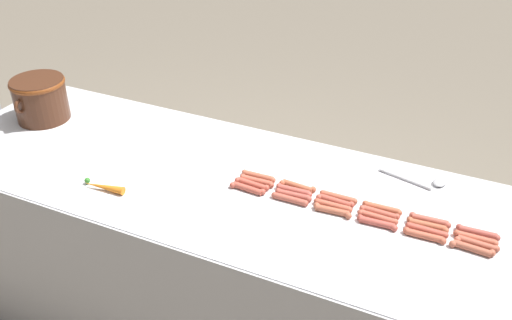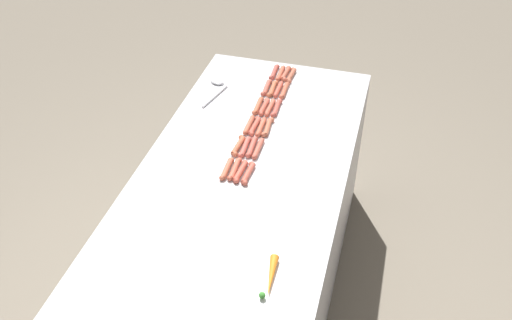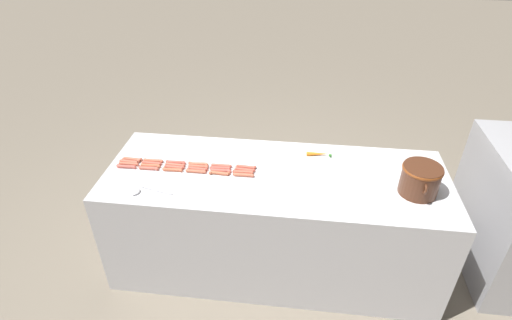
{
  "view_description": "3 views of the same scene",
  "coord_description": "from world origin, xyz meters",
  "px_view_note": "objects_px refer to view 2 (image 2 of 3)",
  "views": [
    {
      "loc": [
        -1.59,
        -0.97,
        2.07
      ],
      "look_at": [
        0.1,
        -0.18,
        0.9
      ],
      "focal_mm": 39.32,
      "sensor_mm": 36.0,
      "label": 1
    },
    {
      "loc": [
        -0.53,
        1.47,
        2.36
      ],
      "look_at": [
        -0.06,
        -0.25,
        0.9
      ],
      "focal_mm": 39.36,
      "sensor_mm": 36.0,
      "label": 2
    },
    {
      "loc": [
        2.22,
        0.14,
        2.43
      ],
      "look_at": [
        -0.08,
        -0.15,
        0.88
      ],
      "focal_mm": 28.25,
      "sensor_mm": 36.0,
      "label": 3
    }
  ],
  "objects_px": {
    "hot_dog_7": "(279,90)",
    "hot_dog_11": "(241,171)",
    "hot_dog_10": "(252,147)",
    "hot_dog_17": "(235,169)",
    "hot_dog_0": "(291,75)",
    "hot_dog_20": "(258,106)",
    "hot_dog_2": "(277,108)",
    "hot_dog_18": "(274,72)",
    "hot_dog_9": "(261,127)",
    "serving_spoon": "(217,87)",
    "hot_dog_15": "(255,126)",
    "carrot": "(271,277)",
    "hot_dog_14": "(264,107)",
    "hot_dog_1": "(284,91)",
    "hot_dog_22": "(238,146)",
    "hot_dog_16": "(245,147)",
    "hot_dog_6": "(286,74)",
    "hot_dog_19": "(267,88)",
    "hot_dog_13": "(273,89)",
    "hot_dog_8": "(270,108)",
    "hot_dog_5": "(248,173)",
    "hot_dog_23": "(227,169)",
    "hot_dog_4": "(258,149)",
    "hot_dog_21": "(249,125)",
    "hot_dog_3": "(268,127)",
    "hot_dog_12": "(280,73)"
  },
  "relations": [
    {
      "from": "hot_dog_10",
      "to": "hot_dog_17",
      "type": "relative_size",
      "value": 1.0
    },
    {
      "from": "hot_dog_8",
      "to": "hot_dog_6",
      "type": "bearing_deg",
      "value": -90.71
    },
    {
      "from": "hot_dog_1",
      "to": "hot_dog_20",
      "type": "relative_size",
      "value": 1.0
    },
    {
      "from": "hot_dog_14",
      "to": "hot_dog_19",
      "type": "xyz_separation_m",
      "value": [
        0.03,
        -0.17,
        0.0
      ]
    },
    {
      "from": "serving_spoon",
      "to": "hot_dog_5",
      "type": "bearing_deg",
      "value": 119.36
    },
    {
      "from": "hot_dog_7",
      "to": "hot_dog_13",
      "type": "bearing_deg",
      "value": 5.03
    },
    {
      "from": "hot_dog_1",
      "to": "hot_dog_2",
      "type": "bearing_deg",
      "value": 89.84
    },
    {
      "from": "hot_dog_1",
      "to": "hot_dog_13",
      "type": "bearing_deg",
      "value": 1.06
    },
    {
      "from": "hot_dog_15",
      "to": "hot_dog_18",
      "type": "xyz_separation_m",
      "value": [
        0.03,
        -0.5,
        0.0
      ]
    },
    {
      "from": "hot_dog_7",
      "to": "hot_dog_11",
      "type": "bearing_deg",
      "value": 89.75
    },
    {
      "from": "hot_dog_6",
      "to": "hot_dog_10",
      "type": "relative_size",
      "value": 1.0
    },
    {
      "from": "hot_dog_12",
      "to": "hot_dog_22",
      "type": "relative_size",
      "value": 1.0
    },
    {
      "from": "hot_dog_12",
      "to": "serving_spoon",
      "type": "height_order",
      "value": "hot_dog_12"
    },
    {
      "from": "hot_dog_4",
      "to": "hot_dog_19",
      "type": "height_order",
      "value": "same"
    },
    {
      "from": "hot_dog_14",
      "to": "hot_dog_1",
      "type": "bearing_deg",
      "value": -109.76
    },
    {
      "from": "hot_dog_2",
      "to": "hot_dog_18",
      "type": "distance_m",
      "value": 0.34
    },
    {
      "from": "hot_dog_6",
      "to": "hot_dog_19",
      "type": "height_order",
      "value": "same"
    },
    {
      "from": "hot_dog_22",
      "to": "hot_dog_7",
      "type": "bearing_deg",
      "value": -97.25
    },
    {
      "from": "hot_dog_3",
      "to": "hot_dog_13",
      "type": "distance_m",
      "value": 0.33
    },
    {
      "from": "hot_dog_18",
      "to": "hot_dog_8",
      "type": "bearing_deg",
      "value": 100.52
    },
    {
      "from": "hot_dog_9",
      "to": "hot_dog_1",
      "type": "bearing_deg",
      "value": -95.56
    },
    {
      "from": "hot_dog_0",
      "to": "hot_dog_1",
      "type": "distance_m",
      "value": 0.15
    },
    {
      "from": "hot_dog_11",
      "to": "hot_dog_20",
      "type": "xyz_separation_m",
      "value": [
        0.06,
        -0.49,
        0.0
      ]
    },
    {
      "from": "hot_dog_8",
      "to": "hot_dog_9",
      "type": "relative_size",
      "value": 1.0
    },
    {
      "from": "hot_dog_19",
      "to": "hot_dog_17",
      "type": "bearing_deg",
      "value": 92.92
    },
    {
      "from": "hot_dog_14",
      "to": "hot_dog_23",
      "type": "distance_m",
      "value": 0.49
    },
    {
      "from": "hot_dog_17",
      "to": "hot_dog_16",
      "type": "bearing_deg",
      "value": -89.65
    },
    {
      "from": "hot_dog_2",
      "to": "serving_spoon",
      "type": "height_order",
      "value": "hot_dog_2"
    },
    {
      "from": "hot_dog_21",
      "to": "hot_dog_23",
      "type": "height_order",
      "value": "same"
    },
    {
      "from": "hot_dog_3",
      "to": "hot_dog_15",
      "type": "bearing_deg",
      "value": 8.97
    },
    {
      "from": "hot_dog_0",
      "to": "hot_dog_20",
      "type": "bearing_deg",
      "value": 74.16
    },
    {
      "from": "hot_dog_12",
      "to": "carrot",
      "type": "height_order",
      "value": "carrot"
    },
    {
      "from": "hot_dog_7",
      "to": "hot_dog_18",
      "type": "distance_m",
      "value": 0.17
    },
    {
      "from": "hot_dog_7",
      "to": "hot_dog_14",
      "type": "distance_m",
      "value": 0.17
    },
    {
      "from": "hot_dog_6",
      "to": "hot_dog_10",
      "type": "distance_m",
      "value": 0.65
    },
    {
      "from": "hot_dog_18",
      "to": "hot_dog_12",
      "type": "bearing_deg",
      "value": 173.97
    },
    {
      "from": "hot_dog_10",
      "to": "hot_dog_18",
      "type": "relative_size",
      "value": 1.0
    },
    {
      "from": "hot_dog_4",
      "to": "hot_dog_21",
      "type": "bearing_deg",
      "value": -61.17
    },
    {
      "from": "hot_dog_9",
      "to": "hot_dog_15",
      "type": "distance_m",
      "value": 0.03
    },
    {
      "from": "hot_dog_15",
      "to": "carrot",
      "type": "relative_size",
      "value": 0.8
    },
    {
      "from": "serving_spoon",
      "to": "hot_dog_15",
      "type": "bearing_deg",
      "value": 134.47
    },
    {
      "from": "hot_dog_9",
      "to": "serving_spoon",
      "type": "xyz_separation_m",
      "value": [
        0.31,
        -0.28,
        -0.0
      ]
    },
    {
      "from": "hot_dog_6",
      "to": "serving_spoon",
      "type": "xyz_separation_m",
      "value": [
        0.31,
        0.21,
        -0.0
      ]
    },
    {
      "from": "hot_dog_9",
      "to": "hot_dog_13",
      "type": "distance_m",
      "value": 0.33
    },
    {
      "from": "hot_dog_15",
      "to": "hot_dog_23",
      "type": "relative_size",
      "value": 1.0
    },
    {
      "from": "hot_dog_22",
      "to": "hot_dog_15",
      "type": "bearing_deg",
      "value": -100.8
    },
    {
      "from": "hot_dog_2",
      "to": "hot_dog_1",
      "type": "bearing_deg",
      "value": -90.16
    },
    {
      "from": "hot_dog_15",
      "to": "hot_dog_22",
      "type": "xyz_separation_m",
      "value": [
        0.03,
        0.16,
        0.0
      ]
    },
    {
      "from": "hot_dog_2",
      "to": "hot_dog_3",
      "type": "relative_size",
      "value": 1.0
    },
    {
      "from": "hot_dog_5",
      "to": "hot_dog_8",
      "type": "relative_size",
      "value": 1.0
    }
  ]
}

